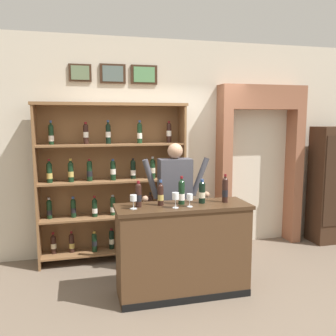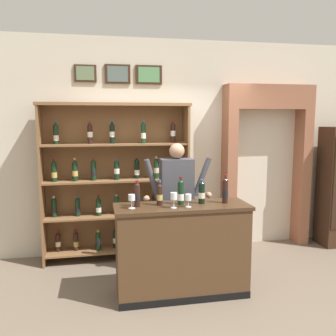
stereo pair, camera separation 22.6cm
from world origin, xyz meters
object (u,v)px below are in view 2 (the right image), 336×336
at_px(wine_shelf, 116,179).
at_px(tasting_bottle_brunello, 160,194).
at_px(shopkeeper, 177,194).
at_px(tasting_bottle_super_tuscan, 181,192).
at_px(tasting_bottle_grappa, 137,194).
at_px(wine_glass_left, 174,197).
at_px(wine_glass_spare, 132,199).
at_px(tasting_counter, 182,250).
at_px(tasting_bottle_bianco, 202,192).
at_px(wine_glass_right, 188,198).
at_px(tasting_bottle_riserva, 225,190).

distance_m(wine_shelf, tasting_bottle_brunello, 1.29).
height_order(shopkeeper, tasting_bottle_super_tuscan, shopkeeper).
height_order(shopkeeper, tasting_bottle_grappa, shopkeeper).
bearing_deg(wine_glass_left, tasting_bottle_brunello, 129.06).
xyz_separation_m(shopkeeper, wine_glass_spare, (-0.63, -0.64, 0.11)).
bearing_deg(wine_glass_left, tasting_counter, 43.76).
xyz_separation_m(tasting_bottle_bianco, wine_glass_left, (-0.35, -0.15, -0.01)).
height_order(tasting_bottle_grappa, wine_glass_right, tasting_bottle_grappa).
bearing_deg(tasting_bottle_super_tuscan, tasting_bottle_grappa, -178.86).
distance_m(tasting_counter, wine_glass_right, 0.63).
xyz_separation_m(tasting_bottle_grappa, tasting_bottle_riserva, (0.99, -0.02, 0.01)).
height_order(tasting_bottle_grappa, tasting_bottle_super_tuscan, tasting_bottle_super_tuscan).
bearing_deg(wine_shelf, wine_glass_right, -63.04).
relative_size(tasting_bottle_grappa, wine_glass_right, 2.00).
bearing_deg(wine_glass_spare, tasting_bottle_bianco, 5.49).
distance_m(tasting_counter, shopkeeper, 0.80).
relative_size(shopkeeper, wine_glass_spare, 11.13).
distance_m(tasting_bottle_grappa, tasting_bottle_riserva, 1.00).
distance_m(wine_shelf, wine_glass_left, 1.48).
relative_size(tasting_bottle_super_tuscan, tasting_bottle_bianco, 1.16).
distance_m(tasting_bottle_super_tuscan, wine_glass_left, 0.19).
relative_size(tasting_bottle_super_tuscan, wine_glass_right, 2.21).
height_order(tasting_bottle_bianco, wine_glass_right, tasting_bottle_bianco).
relative_size(wine_shelf, wine_glass_spare, 14.51).
bearing_deg(tasting_bottle_brunello, wine_glass_left, -50.94).
distance_m(shopkeeper, tasting_bottle_grappa, 0.81).
bearing_deg(tasting_bottle_bianco, tasting_bottle_super_tuscan, 178.47).
xyz_separation_m(tasting_bottle_grappa, wine_glass_right, (0.54, -0.13, -0.04)).
height_order(tasting_bottle_super_tuscan, wine_glass_left, tasting_bottle_super_tuscan).
distance_m(tasting_counter, tasting_bottle_super_tuscan, 0.66).
relative_size(tasting_bottle_bianco, wine_glass_spare, 1.81).
relative_size(wine_glass_spare, wine_glass_left, 0.90).
bearing_deg(wine_glass_right, tasting_bottle_bianco, 35.78).
xyz_separation_m(tasting_bottle_grappa, wine_glass_spare, (-0.07, -0.07, -0.03)).
distance_m(wine_shelf, tasting_bottle_super_tuscan, 1.39).
xyz_separation_m(wine_glass_left, wine_glass_right, (0.16, 0.01, -0.02)).
height_order(shopkeeper, wine_glass_left, shopkeeper).
xyz_separation_m(tasting_bottle_brunello, tasting_bottle_super_tuscan, (0.24, -0.00, 0.01)).
bearing_deg(tasting_bottle_bianco, wine_glass_right, -144.22).
relative_size(wine_shelf, tasting_bottle_brunello, 7.73).
height_order(tasting_bottle_bianco, wine_glass_spare, tasting_bottle_bianco).
bearing_deg(tasting_counter, wine_glass_right, -66.24).
bearing_deg(wine_glass_spare, shopkeeper, 45.20).
distance_m(shopkeeper, wine_glass_left, 0.75).
bearing_deg(tasting_bottle_bianco, shopkeeper, 106.02).
relative_size(tasting_bottle_grappa, tasting_bottle_brunello, 1.01).
relative_size(tasting_counter, tasting_bottle_brunello, 5.28).
bearing_deg(wine_shelf, tasting_bottle_grappa, -82.73).
height_order(wine_shelf, wine_glass_right, wine_shelf).
xyz_separation_m(wine_glass_spare, wine_glass_left, (0.44, -0.07, 0.02)).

